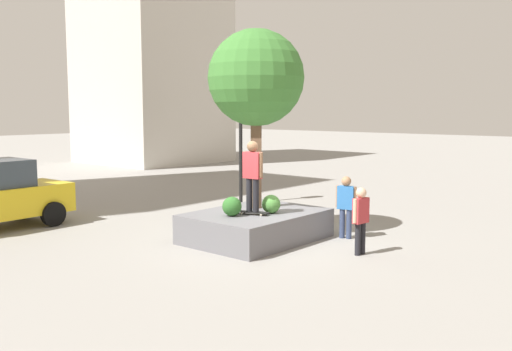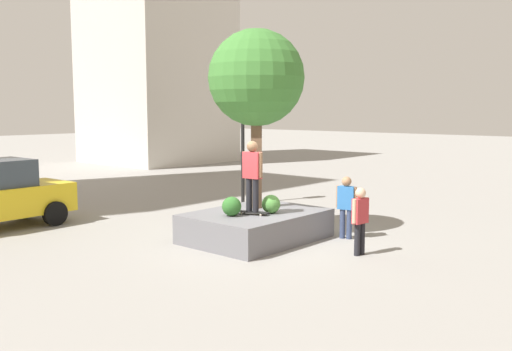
# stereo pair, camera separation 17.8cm
# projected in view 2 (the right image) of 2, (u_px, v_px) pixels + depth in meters

# --- Properties ---
(ground_plane) EXTENTS (120.00, 120.00, 0.00)m
(ground_plane) POSITION_uv_depth(u_px,v_px,m) (262.00, 241.00, 13.80)
(ground_plane) COLOR gray
(planter_ledge) EXTENTS (3.29, 2.44, 0.71)m
(planter_ledge) POSITION_uv_depth(u_px,v_px,m) (256.00, 226.00, 13.90)
(planter_ledge) COLOR slate
(planter_ledge) RESTS_ON ground
(plaza_tree) EXTENTS (2.42, 2.42, 4.50)m
(plaza_tree) POSITION_uv_depth(u_px,v_px,m) (256.00, 79.00, 14.03)
(plaza_tree) COLOR brown
(plaza_tree) RESTS_ON planter_ledge
(boxwood_shrub) EXTENTS (0.46, 0.46, 0.46)m
(boxwood_shrub) POSITION_uv_depth(u_px,v_px,m) (232.00, 206.00, 13.28)
(boxwood_shrub) COLOR #2D6628
(boxwood_shrub) RESTS_ON planter_ledge
(hedge_clump) EXTENTS (0.45, 0.45, 0.45)m
(hedge_clump) POSITION_uv_depth(u_px,v_px,m) (271.00, 204.00, 13.62)
(hedge_clump) COLOR #4C8C3D
(hedge_clump) RESTS_ON planter_ledge
(skateboard) EXTENTS (0.44, 0.83, 0.07)m
(skateboard) POSITION_uv_depth(u_px,v_px,m) (252.00, 212.00, 13.46)
(skateboard) COLOR black
(skateboard) RESTS_ON planter_ledge
(skateboarder) EXTENTS (0.26, 0.57, 1.70)m
(skateboarder) POSITION_uv_depth(u_px,v_px,m) (252.00, 171.00, 13.35)
(skateboarder) COLOR black
(skateboarder) RESTS_ON skateboard
(traffic_light_corner) EXTENTS (0.37, 0.37, 4.16)m
(traffic_light_corner) POSITION_uv_depth(u_px,v_px,m) (243.00, 120.00, 18.93)
(traffic_light_corner) COLOR black
(traffic_light_corner) RESTS_ON ground
(bystander_watching) EXTENTS (0.51, 0.23, 1.51)m
(bystander_watching) POSITION_uv_depth(u_px,v_px,m) (360.00, 216.00, 12.40)
(bystander_watching) COLOR black
(bystander_watching) RESTS_ON ground
(pedestrian_crossing) EXTENTS (0.27, 0.52, 1.57)m
(pedestrian_crossing) POSITION_uv_depth(u_px,v_px,m) (346.00, 203.00, 13.98)
(pedestrian_crossing) COLOR navy
(pedestrian_crossing) RESTS_ON ground
(brick_midrise) EXTENTS (7.22, 7.14, 14.81)m
(brick_midrise) POSITION_uv_depth(u_px,v_px,m) (157.00, 40.00, 34.18)
(brick_midrise) COLOR beige
(brick_midrise) RESTS_ON ground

